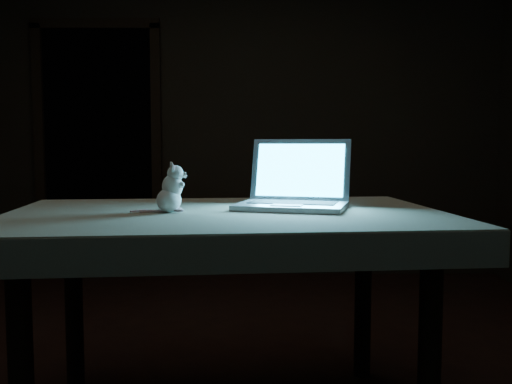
# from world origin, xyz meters

# --- Properties ---
(back_wall) EXTENTS (4.50, 0.04, 2.60)m
(back_wall) POSITION_xyz_m (0.00, 2.50, 1.30)
(back_wall) COLOR black
(back_wall) RESTS_ON ground
(doorway) EXTENTS (1.06, 0.36, 2.13)m
(doorway) POSITION_xyz_m (-1.10, 2.50, 1.06)
(doorway) COLOR black
(doorway) RESTS_ON back_wall
(table) EXTENTS (1.65, 1.16, 0.83)m
(table) POSITION_xyz_m (0.12, -0.11, 0.42)
(table) COLOR black
(table) RESTS_ON floor
(tablecloth) EXTENTS (1.74, 1.22, 0.11)m
(tablecloth) POSITION_xyz_m (0.07, -0.05, 0.78)
(tablecloth) COLOR #BAB398
(tablecloth) RESTS_ON table
(laptop) EXTENTS (0.51, 0.47, 0.29)m
(laptop) POSITION_xyz_m (0.37, -0.02, 0.99)
(laptop) COLOR #A1A2A6
(laptop) RESTS_ON tablecloth
(plush_mouse) EXTENTS (0.14, 0.14, 0.19)m
(plush_mouse) POSITION_xyz_m (-0.10, -0.14, 0.93)
(plush_mouse) COLOR white
(plush_mouse) RESTS_ON tablecloth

